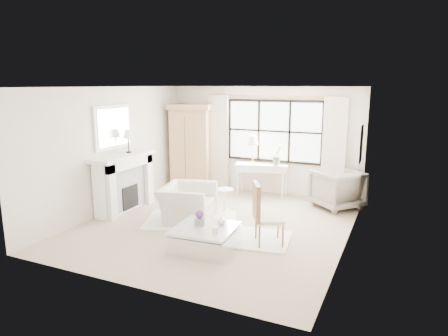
{
  "coord_description": "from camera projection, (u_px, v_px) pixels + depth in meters",
  "views": [
    {
      "loc": [
        3.28,
        -6.83,
        2.75
      ],
      "look_at": [
        0.08,
        0.2,
        1.12
      ],
      "focal_mm": 32.0,
      "sensor_mm": 36.0,
      "label": 1
    }
  ],
  "objects": [
    {
      "name": "floor",
      "position": [
        216.0,
        224.0,
        7.98
      ],
      "size": [
        5.5,
        5.5,
        0.0
      ],
      "primitive_type": "plane",
      "color": "tan",
      "rests_on": "ground"
    },
    {
      "name": "ceiling",
      "position": [
        216.0,
        87.0,
        7.43
      ],
      "size": [
        5.5,
        5.5,
        0.0
      ],
      "primitive_type": "plane",
      "rotation": [
        3.14,
        0.0,
        0.0
      ],
      "color": "silver",
      "rests_on": "ground"
    },
    {
      "name": "wall_back",
      "position": [
        263.0,
        140.0,
        10.15
      ],
      "size": [
        5.0,
        0.0,
        5.0
      ],
      "primitive_type": "plane",
      "rotation": [
        1.57,
        0.0,
        0.0
      ],
      "color": "white",
      "rests_on": "ground"
    },
    {
      "name": "wall_front",
      "position": [
        126.0,
        193.0,
        5.25
      ],
      "size": [
        5.0,
        0.0,
        5.0
      ],
      "primitive_type": "plane",
      "rotation": [
        -1.57,
        0.0,
        0.0
      ],
      "color": "silver",
      "rests_on": "ground"
    },
    {
      "name": "wall_left",
      "position": [
        113.0,
        150.0,
        8.72
      ],
      "size": [
        0.0,
        5.5,
        5.5
      ],
      "primitive_type": "plane",
      "rotation": [
        1.57,
        0.0,
        1.57
      ],
      "color": "beige",
      "rests_on": "ground"
    },
    {
      "name": "wall_right",
      "position": [
        350.0,
        169.0,
        6.69
      ],
      "size": [
        0.0,
        5.5,
        5.5
      ],
      "primitive_type": "plane",
      "rotation": [
        1.57,
        0.0,
        -1.57
      ],
      "color": "silver",
      "rests_on": "ground"
    },
    {
      "name": "window_pane",
      "position": [
        274.0,
        131.0,
        9.96
      ],
      "size": [
        2.4,
        0.02,
        1.5
      ],
      "primitive_type": "cube",
      "color": "white",
      "rests_on": "wall_back"
    },
    {
      "name": "window_frame",
      "position": [
        274.0,
        131.0,
        9.95
      ],
      "size": [
        2.5,
        0.04,
        1.5
      ],
      "primitive_type": null,
      "color": "black",
      "rests_on": "wall_back"
    },
    {
      "name": "curtain_rod",
      "position": [
        274.0,
        96.0,
        9.73
      ],
      "size": [
        3.3,
        0.04,
        0.04
      ],
      "primitive_type": "cylinder",
      "rotation": [
        0.0,
        1.57,
        0.0
      ],
      "color": "#B08A3D",
      "rests_on": "wall_back"
    },
    {
      "name": "curtain_left",
      "position": [
        218.0,
        142.0,
        10.57
      ],
      "size": [
        0.55,
        0.1,
        2.47
      ],
      "primitive_type": "cube",
      "color": "beige",
      "rests_on": "ground"
    },
    {
      "name": "curtain_right",
      "position": [
        334.0,
        150.0,
        9.36
      ],
      "size": [
        0.55,
        0.1,
        2.47
      ],
      "primitive_type": "cube",
      "color": "white",
      "rests_on": "ground"
    },
    {
      "name": "fireplace",
      "position": [
        123.0,
        182.0,
        8.77
      ],
      "size": [
        0.58,
        1.66,
        1.26
      ],
      "color": "white",
      "rests_on": "ground"
    },
    {
      "name": "mirror_frame",
      "position": [
        113.0,
        127.0,
        8.6
      ],
      "size": [
        0.05,
        1.15,
        0.95
      ],
      "primitive_type": "cube",
      "color": "white",
      "rests_on": "wall_left"
    },
    {
      "name": "mirror_glass",
      "position": [
        114.0,
        127.0,
        8.59
      ],
      "size": [
        0.02,
        1.0,
        0.8
      ],
      "primitive_type": "cube",
      "color": "silver",
      "rests_on": "wall_left"
    },
    {
      "name": "art_frame",
      "position": [
        360.0,
        144.0,
        8.17
      ],
      "size": [
        0.04,
        0.62,
        0.82
      ],
      "primitive_type": "cube",
      "color": "silver",
      "rests_on": "wall_right"
    },
    {
      "name": "art_canvas",
      "position": [
        359.0,
        144.0,
        8.18
      ],
      "size": [
        0.01,
        0.52,
        0.72
      ],
      "primitive_type": "cube",
      "color": "beige",
      "rests_on": "wall_right"
    },
    {
      "name": "mantel_lamp",
      "position": [
        128.0,
        135.0,
        8.76
      ],
      "size": [
        0.22,
        0.22,
        0.51
      ],
      "color": "black",
      "rests_on": "fireplace"
    },
    {
      "name": "armoire",
      "position": [
        191.0,
        146.0,
        10.64
      ],
      "size": [
        1.25,
        0.95,
        2.24
      ],
      "rotation": [
        0.0,
        0.0,
        0.24
      ],
      "color": "tan",
      "rests_on": "floor"
    },
    {
      "name": "console_table",
      "position": [
        262.0,
        179.0,
        10.05
      ],
      "size": [
        1.37,
        0.77,
        0.8
      ],
      "rotation": [
        0.0,
        0.0,
        0.26
      ],
      "color": "white",
      "rests_on": "floor"
    },
    {
      "name": "console_lamp",
      "position": [
        253.0,
        141.0,
        9.95
      ],
      "size": [
        0.28,
        0.28,
        0.69
      ],
      "color": "#B1873D",
      "rests_on": "console_table"
    },
    {
      "name": "orchid_plant",
      "position": [
        278.0,
        155.0,
        9.75
      ],
      "size": [
        0.34,
        0.34,
        0.48
      ],
      "primitive_type": "imported",
      "rotation": [
        0.0,
        0.0,
        0.71
      ],
      "color": "#5D754E",
      "rests_on": "console_table"
    },
    {
      "name": "side_table",
      "position": [
        225.0,
        197.0,
        8.76
      ],
      "size": [
        0.4,
        0.4,
        0.51
      ],
      "color": "white",
      "rests_on": "floor"
    },
    {
      "name": "rug_left",
      "position": [
        191.0,
        220.0,
        8.18
      ],
      "size": [
        2.15,
        1.84,
        0.03
      ],
      "primitive_type": "cube",
      "rotation": [
        0.0,
        0.0,
        0.36
      ],
      "color": "white",
      "rests_on": "floor"
    },
    {
      "name": "rug_right",
      "position": [
        249.0,
        238.0,
        7.25
      ],
      "size": [
        1.58,
        1.27,
        0.03
      ],
      "primitive_type": "cube",
      "rotation": [
        0.0,
        0.0,
        0.14
      ],
      "color": "white",
      "rests_on": "floor"
    },
    {
      "name": "club_armchair",
      "position": [
        188.0,
        203.0,
        8.14
      ],
      "size": [
        1.2,
        1.31,
        0.74
      ],
      "primitive_type": "imported",
      "rotation": [
        0.0,
        0.0,
        1.77
      ],
      "color": "beige",
      "rests_on": "floor"
    },
    {
      "name": "wingback_chair",
      "position": [
        337.0,
        189.0,
        8.98
      ],
      "size": [
        1.33,
        1.33,
        0.87
      ],
      "primitive_type": "imported",
      "rotation": [
        0.0,
        0.0,
        -2.29
      ],
      "color": "gray",
      "rests_on": "floor"
    },
    {
      "name": "french_chair",
      "position": [
        268.0,
        227.0,
        6.94
      ],
      "size": [
        0.65,
        0.65,
        1.08
      ],
      "rotation": [
        0.0,
        0.0,
        2.06
      ],
      "color": "#996E40",
      "rests_on": "floor"
    },
    {
      "name": "coffee_table",
      "position": [
        205.0,
        238.0,
        6.78
      ],
      "size": [
        1.06,
        1.06,
        0.38
      ],
      "rotation": [
        0.0,
        0.0,
        0.06
      ],
      "color": "silver",
      "rests_on": "floor"
    },
    {
      "name": "planter_box",
      "position": [
        200.0,
        222.0,
        6.85
      ],
      "size": [
        0.2,
        0.2,
        0.12
      ],
      "primitive_type": "cube",
      "rotation": [
        0.0,
        0.0,
        0.32
      ],
      "color": "slate",
      "rests_on": "coffee_table"
    },
    {
      "name": "planter_flowers",
      "position": [
        200.0,
        214.0,
        6.82
      ],
      "size": [
        0.14,
        0.14,
        0.14
      ],
      "primitive_type": "sphere",
      "color": "#582D71",
      "rests_on": "planter_box"
    },
    {
      "name": "pillar_candle",
      "position": [
        215.0,
        230.0,
        6.44
      ],
      "size": [
        0.1,
        0.1,
        0.12
      ],
      "primitive_type": "cylinder",
      "color": "silver",
      "rests_on": "coffee_table"
    },
    {
      "name": "coffee_vase",
      "position": [
        221.0,
        220.0,
        6.86
      ],
      "size": [
        0.15,
        0.15,
        0.15
      ],
      "primitive_type": "imported",
      "rotation": [
        0.0,
        0.0,
        -0.05
      ],
      "color": "silver",
      "rests_on": "coffee_table"
    }
  ]
}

